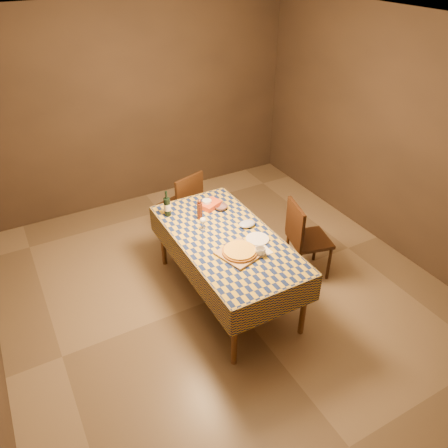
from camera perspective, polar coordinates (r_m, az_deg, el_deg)
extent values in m
plane|color=brown|center=(4.85, 0.29, -9.18)|extent=(5.00, 5.00, 0.00)
plane|color=white|center=(3.60, 0.42, 24.14)|extent=(5.00, 5.00, 0.00)
cube|color=#34271D|center=(6.18, -11.40, 14.68)|extent=(4.50, 0.10, 2.70)
cube|color=#34271D|center=(5.41, 22.00, 10.13)|extent=(0.10, 5.00, 2.70)
cylinder|color=brown|center=(3.94, 1.37, -14.19)|extent=(0.06, 0.06, 0.75)
cylinder|color=brown|center=(4.26, 10.40, -10.31)|extent=(0.06, 0.06, 0.75)
cylinder|color=brown|center=(5.08, -8.02, -1.80)|extent=(0.06, 0.06, 0.75)
cylinder|color=brown|center=(5.33, -0.46, 0.47)|extent=(0.06, 0.06, 0.75)
cube|color=brown|center=(4.38, 0.32, -2.06)|extent=(0.90, 1.80, 0.03)
cube|color=brown|center=(4.37, 0.32, -1.85)|extent=(0.92, 1.82, 0.02)
cube|color=brown|center=(3.87, 7.03, -10.46)|extent=(0.94, 0.01, 0.30)
cube|color=brown|center=(5.13, -4.67, 2.09)|extent=(0.94, 0.01, 0.30)
cube|color=brown|center=(4.29, -5.15, -5.11)|extent=(0.01, 1.84, 0.30)
cube|color=brown|center=(4.65, 5.33, -1.64)|extent=(0.01, 1.84, 0.30)
cube|color=#9B7449|center=(4.13, 2.05, -3.85)|extent=(0.44, 0.44, 0.02)
cylinder|color=#905218|center=(4.12, 2.05, -3.62)|extent=(0.34, 0.34, 0.02)
cylinder|color=gold|center=(4.11, 2.06, -3.43)|extent=(0.31, 0.31, 0.01)
cylinder|color=#481D11|center=(4.60, -3.20, 1.71)|extent=(0.06, 0.06, 0.19)
sphere|color=#481D11|center=(4.54, -3.25, 2.97)|extent=(0.04, 0.04, 0.04)
imported|color=#564048|center=(4.79, -0.40, 2.19)|extent=(0.19, 0.19, 0.05)
cylinder|color=white|center=(4.49, -2.74, -0.62)|extent=(0.06, 0.06, 0.00)
cylinder|color=white|center=(4.47, -2.75, -0.26)|extent=(0.01, 0.01, 0.06)
sphere|color=white|center=(4.43, -2.77, 0.45)|extent=(0.07, 0.07, 0.07)
ellipsoid|color=#420715|center=(4.43, -2.77, 0.37)|extent=(0.04, 0.04, 0.03)
cylinder|color=black|center=(4.69, -7.43, 2.23)|extent=(0.07, 0.07, 0.21)
cylinder|color=black|center=(4.61, -7.56, 3.77)|extent=(0.03, 0.03, 0.08)
cylinder|color=silver|center=(4.69, -7.43, 2.23)|extent=(0.08, 0.08, 0.08)
cylinder|color=silver|center=(4.83, -2.24, 2.68)|extent=(0.13, 0.13, 0.09)
cube|color=#C54319|center=(4.83, -1.78, 2.55)|extent=(0.27, 0.24, 0.06)
cylinder|color=white|center=(4.34, 4.39, -1.95)|extent=(0.28, 0.28, 0.01)
imported|color=silver|center=(4.12, 4.77, -3.62)|extent=(0.12, 0.12, 0.08)
cube|color=silver|center=(4.18, 4.14, -3.62)|extent=(0.28, 0.23, 0.00)
ellipsoid|color=#9CA7C8|center=(4.52, 3.04, 0.02)|extent=(0.21, 0.18, 0.05)
cube|color=black|center=(5.51, -5.80, 2.41)|extent=(0.53, 0.53, 0.04)
cube|color=black|center=(5.26, -4.52, 3.96)|extent=(0.41, 0.16, 0.46)
cylinder|color=black|center=(5.85, -5.51, 1.74)|extent=(0.04, 0.04, 0.43)
cylinder|color=black|center=(5.67, -8.23, 0.34)|extent=(0.04, 0.04, 0.43)
cylinder|color=black|center=(5.62, -3.08, 0.40)|extent=(0.04, 0.04, 0.43)
cylinder|color=black|center=(5.43, -5.84, -1.11)|extent=(0.04, 0.04, 0.43)
cube|color=black|center=(4.96, 11.14, -2.05)|extent=(0.51, 0.51, 0.04)
cube|color=black|center=(4.75, 9.27, 0.02)|extent=(0.14, 0.42, 0.46)
cylinder|color=black|center=(5.05, 13.54, -5.05)|extent=(0.04, 0.04, 0.43)
cylinder|color=black|center=(5.30, 11.84, -2.72)|extent=(0.04, 0.04, 0.43)
cylinder|color=black|center=(4.91, 9.78, -5.79)|extent=(0.04, 0.04, 0.43)
cylinder|color=black|center=(5.17, 8.23, -3.35)|extent=(0.04, 0.04, 0.43)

